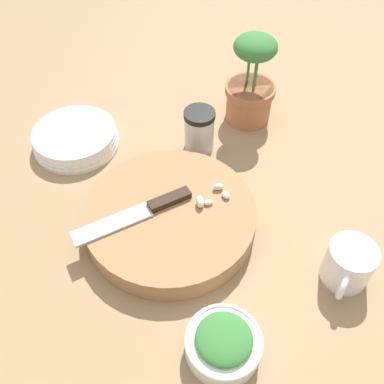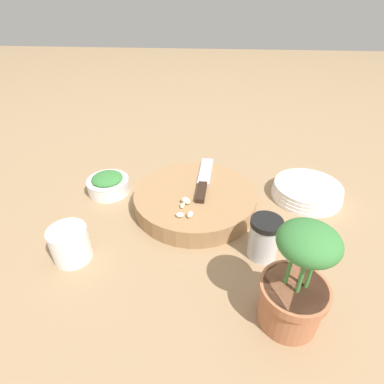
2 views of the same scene
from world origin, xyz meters
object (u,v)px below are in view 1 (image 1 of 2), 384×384
Objects in this scene: garlic_cloves at (211,197)px; spice_jar at (199,130)px; coffee_mug at (348,265)px; cutting_board at (170,218)px; plate_stack at (75,138)px; herb_bowl at (223,343)px; potted_herb at (251,86)px; chef_knife at (141,212)px.

garlic_cloves is 0.75× the size of spice_jar.
spice_jar is 0.41m from coffee_mug.
plate_stack is (-0.30, -0.07, -0.00)m from cutting_board.
herb_bowl is 0.55× the size of potted_herb.
coffee_mug is (0.00, 0.25, 0.01)m from herb_bowl.
cutting_board is 0.08m from garlic_cloves.
spice_jar reaches higher than coffee_mug.
herb_bowl is at bearing 2.24° from plate_stack.
cutting_board is 4.37× the size of garlic_cloves.
potted_herb is at bearing 72.72° from plate_stack.
garlic_cloves is 0.34× the size of potted_herb.
garlic_cloves is 0.62× the size of herb_bowl.
spice_jar is 0.51× the size of plate_stack.
plate_stack is at bearing -153.92° from coffee_mug.
plate_stack is at bearing -107.28° from potted_herb.
coffee_mug is (0.27, 0.25, -0.01)m from chef_knife.
potted_herb reaches higher than garlic_cloves.
chef_knife is 0.37m from coffee_mug.
potted_herb is at bearing 140.25° from herb_bowl.
garlic_cloves reaches higher than plate_stack.
cutting_board reaches higher than plate_stack.
garlic_cloves is at bearing -49.30° from potted_herb.
coffee_mug is 0.48× the size of potted_herb.
coffee_mug reaches higher than garlic_cloves.
herb_bowl is 1.15× the size of coffee_mug.
spice_jar reaches higher than garlic_cloves.
garlic_cloves reaches higher than herb_bowl.
garlic_cloves reaches higher than chef_knife.
potted_herb is at bearing 130.70° from garlic_cloves.
chef_knife is 0.27m from herb_bowl.
coffee_mug reaches higher than herb_bowl.
potted_herb is (-0.18, 0.31, 0.06)m from cutting_board.
herb_bowl is 0.55m from plate_stack.
garlic_cloves is (0.04, 0.12, 0.00)m from chef_knife.
garlic_cloves is at bearing 151.59° from herb_bowl.
chef_knife is 0.25m from spice_jar.
garlic_cloves reaches higher than cutting_board.
cutting_board is at bearing -59.35° from potted_herb.
herb_bowl is at bearing -27.23° from spice_jar.
spice_jar is (-0.16, 0.16, 0.02)m from cutting_board.
chef_knife is at bearing -111.76° from cutting_board.
chef_knife is at bearing -56.57° from spice_jar.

